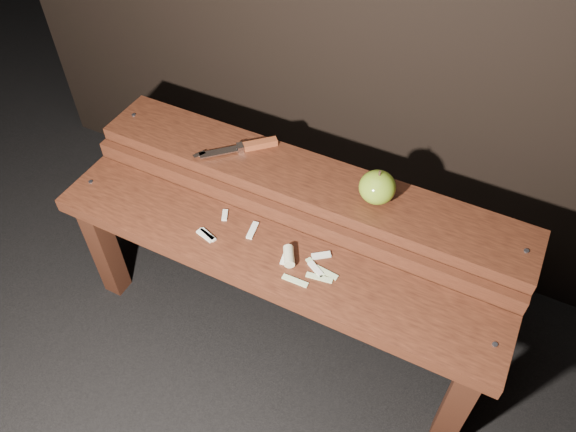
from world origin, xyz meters
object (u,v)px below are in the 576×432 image
at_px(bench_front_tier, 267,273).
at_px(apple, 377,187).
at_px(bench_rear_tier, 306,199).
at_px(knife, 250,146).

distance_m(bench_front_tier, apple, 0.35).
xyz_separation_m(bench_rear_tier, apple, (0.19, 0.00, 0.13)).
distance_m(bench_rear_tier, apple, 0.23).
relative_size(bench_front_tier, knife, 6.62).
relative_size(bench_rear_tier, apple, 12.67).
xyz_separation_m(bench_front_tier, bench_rear_tier, (0.00, 0.23, 0.06)).
height_order(bench_front_tier, bench_rear_tier, bench_rear_tier).
bearing_deg(knife, bench_rear_tier, -8.64).
bearing_deg(bench_rear_tier, knife, 171.36).
xyz_separation_m(bench_front_tier, apple, (0.19, 0.23, 0.19)).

